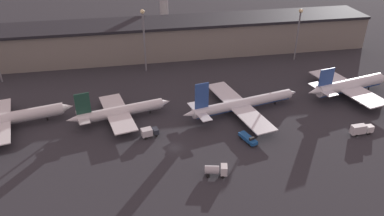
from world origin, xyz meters
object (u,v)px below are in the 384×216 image
airplane_1 (120,111)px  service_vehicle_2 (361,129)px  service_vehicle_4 (149,132)px  airplane_0 (1,120)px  airplane_2 (242,104)px  airplane_3 (349,85)px  service_vehicle_1 (248,139)px  service_vehicle_0 (216,170)px

airplane_1 → service_vehicle_2: size_ratio=4.65×
service_vehicle_4 → service_vehicle_2: bearing=-22.6°
airplane_0 → airplane_1: bearing=-13.7°
airplane_2 → airplane_0: bearing=165.2°
airplane_1 → service_vehicle_2: (74.60, -23.50, -1.06)m
airplane_0 → service_vehicle_4: bearing=-28.1°
airplane_3 → service_vehicle_4: size_ratio=6.58×
service_vehicle_4 → airplane_2: bearing=3.2°
airplane_3 → airplane_0: bearing=168.4°
airplane_2 → service_vehicle_1: bearing=-113.0°
airplane_3 → service_vehicle_4: (-76.61, -14.50, -2.24)m
airplane_2 → service_vehicle_4: (-33.09, -9.57, -1.43)m
airplane_1 → service_vehicle_4: size_ratio=6.12×
airplane_1 → service_vehicle_0: (24.85, -34.41, -1.21)m
airplane_0 → airplane_3: size_ratio=1.18×
airplane_2 → service_vehicle_1: size_ratio=5.90×
service_vehicle_1 → service_vehicle_2: bearing=67.2°
airplane_1 → service_vehicle_1: bearing=-40.7°
airplane_0 → airplane_1: (37.67, -1.05, -0.29)m
airplane_0 → service_vehicle_0: size_ratio=6.92×
airplane_2 → service_vehicle_2: (32.82, -20.83, -1.10)m
airplane_3 → service_vehicle_0: (-60.43, -36.67, -2.06)m
service_vehicle_0 → service_vehicle_1: service_vehicle_0 is taller
service_vehicle_0 → service_vehicle_4: (-16.17, 22.18, -0.18)m
airplane_3 → service_vehicle_2: size_ratio=5.00×
airplane_0 → service_vehicle_2: (112.26, -24.55, -1.35)m
airplane_0 → service_vehicle_4: 48.25m
airplane_1 → service_vehicle_2: bearing=-29.6°
airplane_0 → airplane_2: 79.52m
airplane_0 → airplane_1: airplane_1 is taller
airplane_3 → service_vehicle_1: (-47.00, -23.11, -2.66)m
airplane_2 → service_vehicle_2: size_ratio=5.87×
airplane_1 → service_vehicle_4: airplane_1 is taller
service_vehicle_0 → service_vehicle_2: bearing=25.7°
airplane_1 → airplane_2: 41.86m
service_vehicle_0 → service_vehicle_4: bearing=139.4°
service_vehicle_0 → service_vehicle_1: bearing=58.6°
airplane_0 → service_vehicle_4: size_ratio=7.76×
airplane_1 → airplane_3: size_ratio=0.93×
service_vehicle_0 → airplane_1: bearing=139.2°
airplane_1 → service_vehicle_4: (8.68, -12.24, -1.39)m
airplane_1 → airplane_2: size_ratio=0.79×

